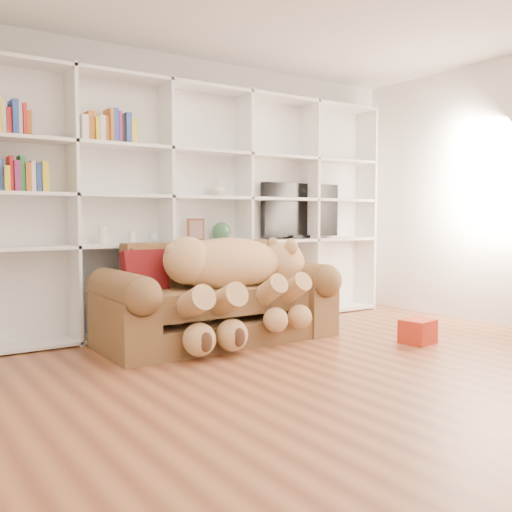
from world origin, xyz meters
TOP-DOWN VIEW (x-y plane):
  - floor at (0.00, 0.00)m, footprint 5.00×5.00m
  - wall_back at (0.00, 2.50)m, footprint 5.00×0.02m
  - bookshelf at (-0.24, 2.36)m, footprint 4.43×0.35m
  - sofa at (-0.24, 1.70)m, footprint 2.09×0.90m
  - teddy_bear at (-0.17, 1.52)m, footprint 1.56×0.86m
  - throw_pillow at (-0.86, 1.84)m, footprint 0.38×0.22m
  - gift_box at (1.16, 0.61)m, footprint 0.30×0.28m
  - tv at (1.24, 2.35)m, footprint 1.04×0.18m
  - picture_frame at (-0.13, 2.30)m, footprint 0.17×0.08m
  - green_vase at (0.17, 2.30)m, footprint 0.19×0.19m
  - figurine_tall at (-1.07, 2.30)m, footprint 0.09×0.09m
  - figurine_short at (-0.79, 2.30)m, footprint 0.08×0.08m
  - snow_globe at (-0.57, 2.30)m, footprint 0.09×0.09m
  - shelf_vase at (0.12, 2.30)m, footprint 0.17×0.17m

SIDE VIEW (x-z plane):
  - floor at x=0.00m, z-range 0.00..0.00m
  - gift_box at x=1.16m, z-range 0.00..0.21m
  - sofa at x=-0.24m, z-range -0.11..0.77m
  - teddy_bear at x=-0.17m, z-range 0.16..1.06m
  - throw_pillow at x=-0.86m, z-range 0.44..0.83m
  - snow_globe at x=-0.57m, z-range 0.87..0.96m
  - figurine_short at x=-0.79m, z-range 0.86..0.98m
  - figurine_tall at x=-1.07m, z-range 0.86..1.02m
  - green_vase at x=0.17m, z-range 0.86..1.05m
  - picture_frame at x=-0.13m, z-range 0.88..1.09m
  - tv at x=1.24m, z-range 0.86..1.48m
  - bookshelf at x=-0.24m, z-range 0.11..2.51m
  - wall_back at x=0.00m, z-range 0.00..2.70m
  - shelf_vase at x=0.12m, z-range 1.31..1.48m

